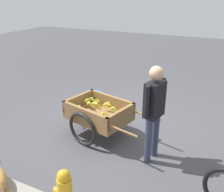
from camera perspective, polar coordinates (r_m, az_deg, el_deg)
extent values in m
plane|color=#47474C|center=(5.09, 1.88, -7.37)|extent=(24.00, 24.00, 0.00)
cube|color=olive|center=(4.69, -3.04, -4.64)|extent=(1.26, 1.04, 0.10)
cube|color=olive|center=(4.95, -7.54, -1.09)|extent=(0.25, 0.79, 0.24)
cube|color=olive|center=(4.32, 2.05, -4.66)|extent=(0.25, 0.79, 0.24)
cube|color=olive|center=(4.38, -6.35, -4.36)|extent=(1.08, 0.32, 0.24)
cube|color=olive|center=(4.87, -0.15, -1.32)|extent=(1.08, 0.32, 0.24)
torus|color=black|center=(4.46, -6.86, -7.54)|extent=(0.64, 0.21, 0.64)
torus|color=black|center=(5.02, 0.36, -3.67)|extent=(0.64, 0.21, 0.64)
cylinder|color=gray|center=(4.73, -3.02, -5.50)|extent=(0.25, 0.86, 0.04)
cylinder|color=olive|center=(3.93, 2.55, -7.99)|extent=(0.54, 0.17, 0.04)
cylinder|color=olive|center=(4.42, 7.88, -4.44)|extent=(0.54, 0.17, 0.04)
cylinder|color=gray|center=(5.09, -6.92, -5.31)|extent=(0.04, 0.04, 0.35)
ellipsoid|color=gold|center=(4.59, -3.44, -2.15)|extent=(0.17, 0.12, 0.15)
ellipsoid|color=gold|center=(4.59, -3.61, -2.02)|extent=(0.19, 0.06, 0.10)
ellipsoid|color=gold|center=(4.59, -3.77, -1.89)|extent=(0.18, 0.13, 0.05)
ellipsoid|color=gold|center=(4.59, -3.93, -1.76)|extent=(0.18, 0.14, 0.10)
ellipsoid|color=gold|center=(4.59, -4.06, -1.65)|extent=(0.18, 0.05, 0.13)
ellipsoid|color=gold|center=(5.00, -3.19, -1.59)|extent=(0.18, 0.07, 0.15)
ellipsoid|color=gold|center=(5.00, -3.34, -1.47)|extent=(0.19, 0.10, 0.11)
ellipsoid|color=gold|center=(5.00, -3.49, -1.35)|extent=(0.19, 0.10, 0.05)
ellipsoid|color=gold|center=(5.00, -3.65, -1.23)|extent=(0.19, 0.07, 0.10)
ellipsoid|color=gold|center=(5.00, -3.81, -1.11)|extent=(0.17, 0.11, 0.15)
ellipsoid|color=gold|center=(4.47, -1.67, -4.55)|extent=(0.18, 0.06, 0.15)
ellipsoid|color=gold|center=(4.48, -1.94, -4.38)|extent=(0.19, 0.11, 0.05)
ellipsoid|color=gold|center=(4.48, -2.24, -4.20)|extent=(0.17, 0.12, 0.15)
ellipsoid|color=gold|center=(4.69, -0.71, -2.35)|extent=(0.18, 0.07, 0.14)
ellipsoid|color=gold|center=(4.69, -0.86, -2.22)|extent=(0.19, 0.07, 0.10)
ellipsoid|color=gold|center=(4.69, -1.02, -2.10)|extent=(0.18, 0.06, 0.05)
ellipsoid|color=gold|center=(4.69, -1.19, -1.97)|extent=(0.19, 0.09, 0.11)
ellipsoid|color=gold|center=(4.69, -1.35, -1.84)|extent=(0.17, 0.06, 0.15)
ellipsoid|color=gold|center=(4.81, -4.96, -2.11)|extent=(0.19, 0.07, 0.13)
ellipsoid|color=gold|center=(4.81, -5.17, -1.96)|extent=(0.19, 0.12, 0.05)
ellipsoid|color=gold|center=(4.82, -5.40, -1.81)|extent=(0.17, 0.14, 0.14)
ellipsoid|color=gold|center=(4.87, -4.29, -1.03)|extent=(0.18, 0.13, 0.13)
ellipsoid|color=gold|center=(4.86, -4.42, -0.92)|extent=(0.19, 0.13, 0.09)
ellipsoid|color=gold|center=(4.87, -4.61, -0.79)|extent=(0.18, 0.14, 0.09)
ellipsoid|color=gold|center=(4.87, -4.79, -0.66)|extent=(0.17, 0.13, 0.15)
ellipsoid|color=gold|center=(4.62, -7.35, -3.03)|extent=(0.17, 0.13, 0.14)
ellipsoid|color=gold|center=(4.63, -7.54, -2.89)|extent=(0.19, 0.10, 0.09)
ellipsoid|color=gold|center=(4.63, -7.74, -2.74)|extent=(0.19, 0.06, 0.09)
ellipsoid|color=gold|center=(4.63, -7.93, -2.60)|extent=(0.18, 0.06, 0.15)
ellipsoid|color=gold|center=(4.51, 0.75, -3.36)|extent=(0.18, 0.11, 0.15)
ellipsoid|color=gold|center=(4.51, 0.60, -3.23)|extent=(0.19, 0.07, 0.10)
ellipsoid|color=gold|center=(4.51, 0.43, -3.10)|extent=(0.18, 0.14, 0.05)
ellipsoid|color=gold|center=(4.51, 0.27, -2.97)|extent=(0.18, 0.13, 0.10)
ellipsoid|color=gold|center=(4.50, 0.11, -2.84)|extent=(0.17, 0.11, 0.14)
ellipsoid|color=gold|center=(4.86, -5.31, -1.39)|extent=(0.17, 0.09, 0.15)
ellipsoid|color=gold|center=(4.87, -5.56, -1.23)|extent=(0.19, 0.12, 0.05)
ellipsoid|color=gold|center=(4.88, -5.83, -1.07)|extent=(0.18, 0.08, 0.15)
cylinder|color=#333851|center=(4.02, 8.28, -10.06)|extent=(0.11, 0.11, 0.78)
cylinder|color=#333851|center=(4.19, 9.88, -8.75)|extent=(0.11, 0.11, 0.78)
cube|color=black|center=(3.79, 9.71, -0.80)|extent=(0.28, 0.38, 0.56)
sphere|color=tan|center=(3.65, 10.14, 5.17)|extent=(0.21, 0.21, 0.21)
cylinder|color=black|center=(3.61, 7.97, -1.48)|extent=(0.08, 0.09, 0.50)
cylinder|color=black|center=(3.96, 11.35, 0.56)|extent=(0.08, 0.14, 0.51)
cylinder|color=#AD7A38|center=(3.56, -23.83, -18.68)|extent=(0.10, 0.08, 0.12)
cylinder|color=#AD7A38|center=(4.02, -23.49, -17.30)|extent=(0.04, 0.04, 0.18)
cylinder|color=#AD7A38|center=(3.82, -22.81, -19.65)|extent=(0.04, 0.04, 0.18)
sphere|color=gold|center=(3.07, -11.02, -17.56)|extent=(0.16, 0.16, 0.16)
cylinder|color=gold|center=(3.30, -12.31, -20.37)|extent=(0.10, 0.07, 0.07)
cylinder|color=#1966B2|center=(6.26, -3.44, -0.05)|extent=(0.23, 0.23, 0.26)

